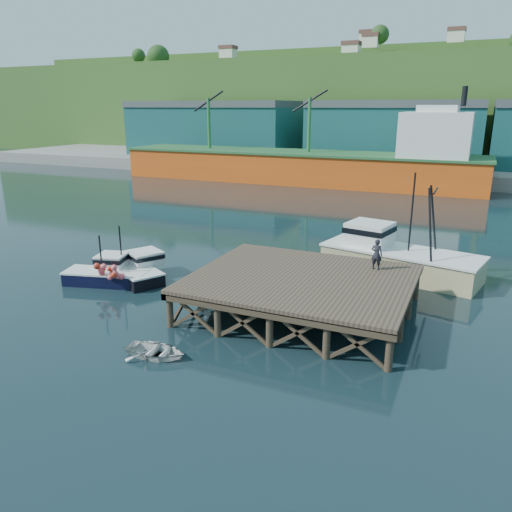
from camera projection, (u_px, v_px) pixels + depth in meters
The scene contains 12 objects.
ground at pixel (216, 297), 30.62m from camera, with size 300.00×300.00×0.00m, color black.
wharf at pixel (301, 281), 27.76m from camera, with size 12.00×10.00×2.62m.
far_quay at pixel (397, 164), 91.57m from camera, with size 160.00×40.00×2.00m, color gray.
warehouse_left at pixel (216, 131), 99.23m from camera, with size 32.00×16.00×9.00m, color #174D4C.
warehouse_mid at pixel (395, 135), 85.61m from camera, with size 28.00×16.00×9.00m, color #174D4C.
cargo_ship at pixel (318, 161), 74.95m from camera, with size 55.50×10.00×13.75m.
hillside at pixel (421, 107), 114.93m from camera, with size 220.00×50.00×22.00m, color #2D511E.
boat_navy at pixel (108, 273), 33.02m from camera, with size 5.82×3.74×3.44m.
boat_black at pixel (134, 268), 34.05m from camera, with size 6.36×5.45×3.73m.
trawler at pixel (397, 254), 34.33m from camera, with size 11.22×6.00×7.14m.
dinghy at pixel (156, 351), 23.30m from camera, with size 2.10×2.94×0.61m, color silver.
dockworker at pixel (377, 254), 28.89m from camera, with size 0.66×0.44×1.82m, color black.
Camera 1 is at (13.86, -25.12, 11.28)m, focal length 35.00 mm.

